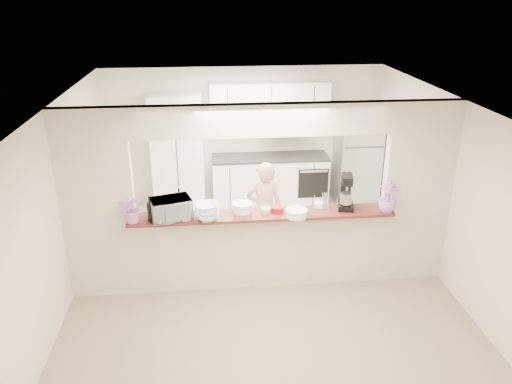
{
  "coord_description": "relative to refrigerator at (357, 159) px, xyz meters",
  "views": [
    {
      "loc": [
        -0.65,
        -5.82,
        3.78
      ],
      "look_at": [
        -0.05,
        0.3,
        1.24
      ],
      "focal_mm": 35.0,
      "sensor_mm": 36.0,
      "label": 1
    }
  ],
  "objects": [
    {
      "name": "flower_left",
      "position": [
        -3.65,
        -2.8,
        0.42
      ],
      "size": [
        0.41,
        0.38,
        0.37
      ],
      "primitive_type": "imported",
      "rotation": [
        0.0,
        0.0,
        -0.35
      ],
      "color": "pink",
      "rests_on": "bar_counter"
    },
    {
      "name": "tan_bowl",
      "position": [
        -2.0,
        -2.68,
        0.27
      ],
      "size": [
        0.13,
        0.13,
        0.06
      ],
      "primitive_type": "cylinder",
      "color": "tan",
      "rests_on": "bar_counter"
    },
    {
      "name": "plate_stack_a",
      "position": [
        -2.3,
        -2.62,
        0.3
      ],
      "size": [
        0.27,
        0.27,
        0.12
      ],
      "color": "white",
      "rests_on": "bar_counter"
    },
    {
      "name": "wine_bottle_b",
      "position": [
        -3.45,
        -2.8,
        0.37
      ],
      "size": [
        0.07,
        0.07,
        0.34
      ],
      "color": "black",
      "rests_on": "bar_counter"
    },
    {
      "name": "stand_mixer",
      "position": [
        -0.94,
        -2.62,
        0.45
      ],
      "size": [
        0.25,
        0.34,
        0.46
      ],
      "color": "black",
      "rests_on": "bar_counter"
    },
    {
      "name": "person",
      "position": [
        -1.92,
        -1.85,
        -0.11
      ],
      "size": [
        0.54,
        0.36,
        1.48
      ],
      "primitive_type": "imported",
      "rotation": [
        0.0,
        0.0,
        3.15
      ],
      "color": "tan",
      "rests_on": "floor"
    },
    {
      "name": "serving_bowls",
      "position": [
        -2.75,
        -2.82,
        0.35
      ],
      "size": [
        0.36,
        0.36,
        0.21
      ],
      "primitive_type": "imported",
      "rotation": [
        0.0,
        0.0,
        0.28
      ],
      "color": "white",
      "rests_on": "bar_counter"
    },
    {
      "name": "partition",
      "position": [
        -2.05,
        -2.65,
        0.63
      ],
      "size": [
        5.0,
        0.15,
        2.5
      ],
      "color": "beige",
      "rests_on": "floor"
    },
    {
      "name": "toaster_oven",
      "position": [
        -3.2,
        -2.75,
        0.38
      ],
      "size": [
        0.57,
        0.46,
        0.27
      ],
      "primitive_type": "imported",
      "rotation": [
        0.0,
        0.0,
        0.29
      ],
      "color": "#AFAFB4",
      "rests_on": "bar_counter"
    },
    {
      "name": "floor",
      "position": [
        -2.05,
        -2.65,
        -0.85
      ],
      "size": [
        6.0,
        6.0,
        0.0
      ],
      "primitive_type": "plane",
      "color": "tan",
      "rests_on": "ground"
    },
    {
      "name": "utensil_caddy",
      "position": [
        -1.25,
        -2.6,
        0.33
      ],
      "size": [
        0.25,
        0.18,
        0.21
      ],
      "color": "silver",
      "rests_on": "bar_counter"
    },
    {
      "name": "bar_counter",
      "position": [
        -2.05,
        -2.65,
        -0.27
      ],
      "size": [
        3.4,
        0.38,
        1.09
      ],
      "color": "beige",
      "rests_on": "floor"
    },
    {
      "name": "tile_overlay",
      "position": [
        -2.05,
        -1.1,
        -0.84
      ],
      "size": [
        5.0,
        2.9,
        0.01
      ],
      "primitive_type": "cube",
      "color": "beige",
      "rests_on": "floor"
    },
    {
      "name": "plate_stack_b",
      "position": [
        -1.63,
        -2.84,
        0.29
      ],
      "size": [
        0.28,
        0.28,
        0.1
      ],
      "color": "white",
      "rests_on": "bar_counter"
    },
    {
      "name": "kitchen_cabinets",
      "position": [
        -2.24,
        0.07,
        0.12
      ],
      "size": [
        3.15,
        0.62,
        2.25
      ],
      "color": "white",
      "rests_on": "floor"
    },
    {
      "name": "refrigerator",
      "position": [
        0.0,
        0.0,
        0.0
      ],
      "size": [
        0.75,
        0.7,
        1.7
      ],
      "primitive_type": "cube",
      "color": "#B7B7BC",
      "rests_on": "floor"
    },
    {
      "name": "flower_right",
      "position": [
        -0.45,
        -2.8,
        0.44
      ],
      "size": [
        0.23,
        0.23,
        0.4
      ],
      "primitive_type": "imported",
      "rotation": [
        0.0,
        0.0,
        -0.03
      ],
      "color": "#A766BE",
      "rests_on": "bar_counter"
    },
    {
      "name": "wine_bottle_a",
      "position": [
        -3.1,
        -2.58,
        0.37
      ],
      "size": [
        0.07,
        0.07,
        0.34
      ],
      "color": "black",
      "rests_on": "bar_counter"
    },
    {
      "name": "red_bowl",
      "position": [
        -1.85,
        -2.68,
        0.28
      ],
      "size": [
        0.16,
        0.16,
        0.07
      ],
      "primitive_type": "cylinder",
      "color": "maroon",
      "rests_on": "bar_counter"
    }
  ]
}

